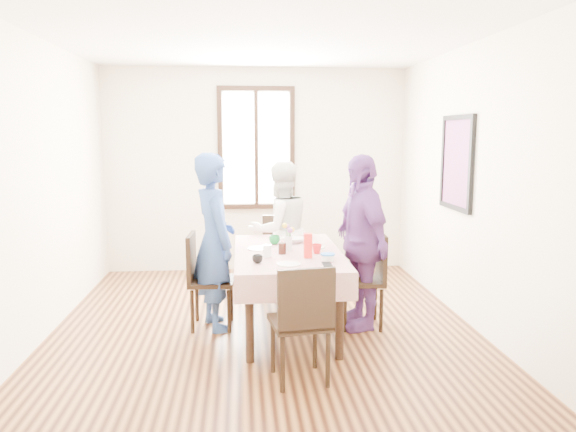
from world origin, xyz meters
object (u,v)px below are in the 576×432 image
Objects in this scene: person_far at (280,230)px; chair_near at (300,322)px; chair_left at (212,281)px; person_right at (360,242)px; dining_table at (288,291)px; person_left at (213,242)px; chair_right at (361,280)px; chair_far at (280,258)px.

chair_near is at bearing 66.75° from person_far.
chair_near is 0.59× the size of person_far.
chair_left is 0.55× the size of person_right.
dining_table is 0.93× the size of person_left.
person_right is at bearing 94.47° from chair_right.
chair_near reaches higher than dining_table.
chair_left and chair_right have the same top height.
chair_left is at bearing 112.18° from chair_near.
person_far reaches higher than chair_far.
chair_far is at bearing 90.00° from dining_table.
chair_far is at bearing 39.54° from chair_right.
chair_right is 1.00× the size of chair_near.
person_far is (0.69, 0.90, -0.07)m from person_left.
chair_right is 0.59× the size of person_far.
person_far is (0.71, 0.90, 0.31)m from chair_left.
chair_right is at bearing -113.57° from person_left.
chair_near is at bearing -90.00° from dining_table.
chair_right is (0.71, 0.05, 0.08)m from dining_table.
person_far is at bearing 144.28° from chair_left.
person_left is (-0.69, -0.92, 0.38)m from chair_far.
person_far is at bearing 98.13° from chair_far.
person_left is at bearing -105.72° from person_right.
person_right is at bearing -113.62° from person_left.
person_far is (0.00, -0.02, 0.31)m from chair_far.
person_left is at bearing 61.06° from chair_far.
person_right reaches higher than chair_right.
person_left is 1.14m from person_far.
dining_table is at bearing 66.75° from person_far.
chair_left and chair_far have the same top height.
chair_left is 1.19m from person_far.
dining_table is at bearing -121.44° from person_left.
dining_table is 0.93× the size of person_right.
chair_far is at bearing -157.39° from person_right.
chair_far is (0.00, 1.06, 0.08)m from dining_table.
chair_left is 1.00× the size of chair_far.
chair_near is at bearing -43.70° from person_right.
chair_far is (0.71, 0.92, 0.00)m from chair_left.
chair_near is (-0.71, -1.11, 0.00)m from chair_right.
person_right reaches higher than chair_near.
dining_table is 0.73m from chair_left.
person_far is (0.00, 2.11, 0.31)m from chair_near.
dining_table is at bearing 81.65° from chair_near.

